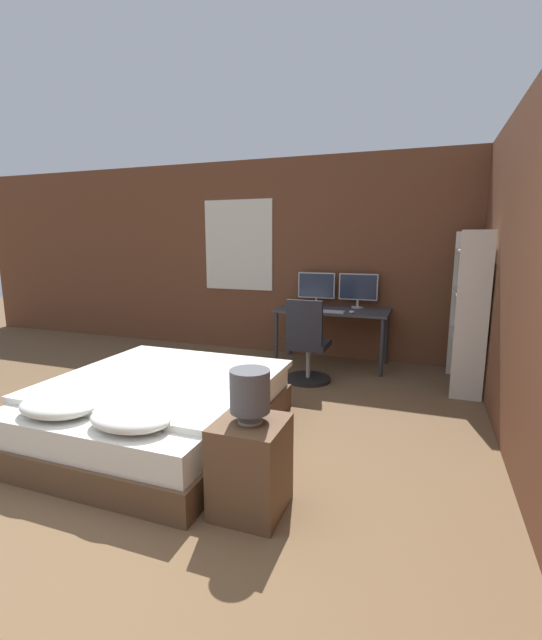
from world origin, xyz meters
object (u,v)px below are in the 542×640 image
monitor_right (358,288)px  bookshelf (470,305)px  office_chair (307,350)px  keyboard (329,311)px  computer_mouse (352,312)px  bed (158,408)px  monitor_left (316,287)px  bedside_lamp (250,391)px  nightstand (251,466)px  desk (332,316)px

monitor_right → bookshelf: (1.27, -0.68, -0.06)m
monitor_right → office_chair: bearing=-110.9°
keyboard → computer_mouse: bearing=0.0°
bed → monitor_left: 2.95m
monitor_right → office_chair: monitor_right is taller
monitor_left → office_chair: size_ratio=0.52×
bed → bedside_lamp: 1.38m
office_chair → bed: bearing=-114.5°
nightstand → bookshelf: bearing=63.7°
monitor_left → monitor_right: 0.56m
bed → office_chair: bearing=65.5°
desk → monitor_left: bearing=139.0°
desk → nightstand: bearing=-86.6°
computer_mouse → bookshelf: (1.27, -0.20, 0.18)m
bedside_lamp → bed: bearing=149.2°
keyboard → office_chair: bearing=-101.8°
bed → bedside_lamp: bearing=-30.8°
keyboard → monitor_left: bearing=120.1°
bed → bookshelf: bearing=40.4°
bed → office_chair: office_chair is taller
computer_mouse → monitor_left: bearing=139.4°
office_chair → bookshelf: size_ratio=0.57×
keyboard → computer_mouse: size_ratio=5.50×
bed → office_chair: (0.79, 1.74, 0.14)m
nightstand → bedside_lamp: (0.00, 0.00, 0.47)m
monitor_right → keyboard: bearing=-120.1°
bedside_lamp → office_chair: (-0.31, 2.40, -0.37)m
nightstand → desk: size_ratio=0.40×
desk → bookshelf: 1.64m
desk → bed: bearing=-109.7°
monitor_right → office_chair: (-0.39, -1.03, -0.61)m
bed → monitor_left: bearing=77.2°
monitor_left → monitor_right: (0.56, 0.00, 0.00)m
nightstand → bedside_lamp: size_ratio=1.80×
computer_mouse → monitor_right: bearing=90.4°
desk → monitor_left: monitor_left is taller
monitor_left → bookshelf: size_ratio=0.29×
monitor_left → keyboard: 0.61m
monitor_left → bed: bearing=-102.8°
nightstand → monitor_left: 3.54m
monitor_right → computer_mouse: size_ratio=7.14×
desk → bookshelf: size_ratio=0.83×
bed → keyboard: size_ratio=5.11×
nightstand → monitor_left: (-0.47, 3.44, 0.71)m
nightstand → keyboard: 3.00m
desk → bedside_lamp: bearing=-86.6°
bedside_lamp → monitor_left: (-0.47, 3.44, 0.24)m
monitor_left → bookshelf: 1.95m
monitor_right → computer_mouse: 0.54m
bookshelf → bed: bearing=-139.6°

